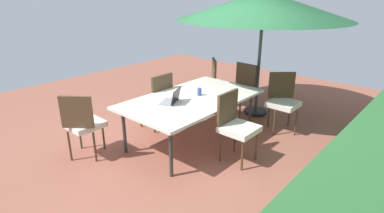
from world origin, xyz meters
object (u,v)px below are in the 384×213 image
at_px(chair_north, 236,124).
at_px(chair_west, 241,87).
at_px(chair_northwest, 283,99).
at_px(chair_south, 157,98).
at_px(cup, 199,92).
at_px(chair_southeast, 83,122).
at_px(laptop, 172,100).
at_px(patio_umbrella, 263,6).
at_px(chair_southwest, 207,80).
at_px(dining_table, 192,100).

height_order(chair_north, chair_west, same).
height_order(chair_northwest, chair_west, same).
xyz_separation_m(chair_south, cup, (-0.18, 0.79, 0.23)).
distance_m(chair_south, chair_southeast, 1.38).
xyz_separation_m(chair_southeast, cup, (-1.57, 0.81, 0.23)).
distance_m(chair_southeast, cup, 1.78).
height_order(chair_southeast, laptop, chair_southeast).
bearing_deg(patio_umbrella, chair_north, 21.43).
xyz_separation_m(chair_south, chair_southwest, (-1.40, -0.04, 0.00)).
bearing_deg(chair_west, chair_northwest, -3.49).
relative_size(chair_northwest, chair_west, 1.00).
relative_size(chair_southwest, cup, 8.41).
bearing_deg(chair_southwest, patio_umbrella, 63.98).
relative_size(chair_southeast, laptop, 2.49).
distance_m(chair_north, cup, 0.89).
relative_size(chair_south, chair_west, 1.00).
height_order(chair_south, chair_west, same).
relative_size(chair_north, chair_west, 1.00).
relative_size(patio_umbrella, chair_west, 3.12).
bearing_deg(cup, patio_umbrella, 174.56).
bearing_deg(chair_west, chair_southwest, -172.69).
distance_m(chair_north, chair_west, 1.72).
height_order(dining_table, patio_umbrella, patio_umbrella).
xyz_separation_m(chair_southeast, chair_west, (-2.84, 0.76, 0.00)).
bearing_deg(chair_northwest, chair_north, -133.28).
bearing_deg(chair_west, chair_southeast, -101.99).
distance_m(patio_umbrella, chair_southeast, 3.56).
height_order(chair_north, cup, chair_north).
xyz_separation_m(patio_umbrella, chair_southeast, (3.11, -0.96, -1.46)).
bearing_deg(cup, chair_north, 76.09).
bearing_deg(laptop, chair_northwest, 125.88).
distance_m(patio_umbrella, laptop, 2.42).
bearing_deg(chair_southeast, chair_west, -142.67).
bearing_deg(patio_umbrella, chair_south, -28.47).
height_order(patio_umbrella, chair_north, patio_umbrella).
relative_size(chair_west, laptop, 2.49).
xyz_separation_m(chair_north, chair_west, (-1.48, -0.88, 0.00)).
bearing_deg(chair_west, patio_umbrella, 57.15).
distance_m(chair_south, chair_northwest, 2.13).
relative_size(patio_umbrella, chair_north, 3.12).
bearing_deg(chair_southeast, patio_umbrella, -144.75).
relative_size(dining_table, chair_north, 2.25).
height_order(patio_umbrella, chair_northwest, patio_umbrella).
xyz_separation_m(chair_north, chair_southwest, (-1.42, -1.66, 0.00)).
distance_m(patio_umbrella, cup, 1.98).
bearing_deg(chair_north, chair_west, 30.49).
bearing_deg(cup, chair_southwest, -145.71).
bearing_deg(chair_north, chair_south, 89.00).
height_order(chair_west, cup, chair_west).
relative_size(chair_north, cup, 8.41).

